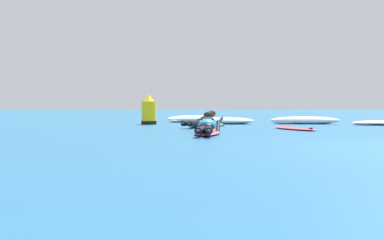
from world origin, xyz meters
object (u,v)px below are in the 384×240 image
(drifting_surfboard, at_px, (295,128))
(channel_marker_buoy, at_px, (149,112))
(surfer_far, at_px, (205,122))
(surfer_near, at_px, (207,128))

(drifting_surfboard, relative_size, channel_marker_buoy, 1.88)
(drifting_surfboard, height_order, channel_marker_buoy, channel_marker_buoy)
(surfer_far, xyz_separation_m, channel_marker_buoy, (-1.74, 2.03, 0.27))
(surfer_far, bearing_deg, surfer_near, -93.62)
(surfer_near, distance_m, surfer_far, 3.60)
(surfer_near, xyz_separation_m, channel_marker_buoy, (-1.51, 5.63, 0.26))
(drifting_surfboard, bearing_deg, channel_marker_buoy, 136.73)
(surfer_far, bearing_deg, channel_marker_buoy, 130.48)
(surfer_near, height_order, channel_marker_buoy, channel_marker_buoy)
(channel_marker_buoy, bearing_deg, drifting_surfboard, -43.27)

